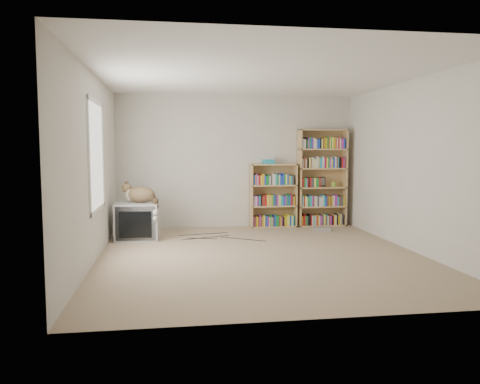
{
  "coord_description": "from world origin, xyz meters",
  "views": [
    {
      "loc": [
        -1.23,
        -6.35,
        1.5
      ],
      "look_at": [
        -0.15,
        1.0,
        0.81
      ],
      "focal_mm": 35.0,
      "sensor_mm": 36.0,
      "label": 1
    }
  ],
  "objects": [
    {
      "name": "ceiling",
      "position": [
        0.0,
        0.0,
        2.5
      ],
      "size": [
        4.5,
        5.0,
        0.02
      ],
      "primitive_type": "cube",
      "color": "white",
      "rests_on": "wall_back"
    },
    {
      "name": "wall_right",
      "position": [
        2.25,
        0.0,
        1.25
      ],
      "size": [
        0.02,
        5.0,
        2.5
      ],
      "primitive_type": "cube",
      "color": "beige",
      "rests_on": "floor"
    },
    {
      "name": "book_stack",
      "position": [
        0.6,
        2.38,
        1.27
      ],
      "size": [
        0.21,
        0.27,
        0.12
      ],
      "primitive_type": "cube",
      "color": "#A31615",
      "rests_on": "bookcase_short"
    },
    {
      "name": "wall_back",
      "position": [
        0.0,
        2.5,
        1.25
      ],
      "size": [
        4.5,
        0.02,
        2.5
      ],
      "primitive_type": "cube",
      "color": "beige",
      "rests_on": "floor"
    },
    {
      "name": "floor_cables",
      "position": [
        -0.29,
        1.49,
        0.0
      ],
      "size": [
        1.2,
        0.7,
        0.01
      ],
      "primitive_type": null,
      "color": "black",
      "rests_on": "floor"
    },
    {
      "name": "bookcase_short",
      "position": [
        0.69,
        2.36,
        0.55
      ],
      "size": [
        0.88,
        0.3,
        1.21
      ],
      "color": "tan",
      "rests_on": "floor"
    },
    {
      "name": "crt_tv",
      "position": [
        -1.8,
        1.51,
        0.3
      ],
      "size": [
        0.73,
        0.67,
        0.6
      ],
      "rotation": [
        0.0,
        0.0,
        -0.05
      ],
      "color": "#A7A7A9",
      "rests_on": "floor"
    },
    {
      "name": "green_mug",
      "position": [
        1.88,
        2.34,
        0.81
      ],
      "size": [
        0.09,
        0.09,
        0.09
      ],
      "primitive_type": "cylinder",
      "color": "#7FAF32",
      "rests_on": "bookcase_tall"
    },
    {
      "name": "dvd_player",
      "position": [
        1.46,
        1.75,
        0.04
      ],
      "size": [
        0.34,
        0.26,
        0.07
      ],
      "primitive_type": "cube",
      "rotation": [
        0.0,
        0.0,
        -0.13
      ],
      "color": "#B7B6BC",
      "rests_on": "floor"
    },
    {
      "name": "window",
      "position": [
        -2.24,
        0.2,
        1.4
      ],
      "size": [
        0.02,
        1.22,
        1.52
      ],
      "primitive_type": "cube",
      "color": "white",
      "rests_on": "wall_left"
    },
    {
      "name": "framed_print",
      "position": [
        1.68,
        2.44,
        0.85
      ],
      "size": [
        0.14,
        0.05,
        0.19
      ],
      "primitive_type": "cube",
      "rotation": [
        -0.17,
        0.0,
        0.0
      ],
      "color": "black",
      "rests_on": "bookcase_tall"
    },
    {
      "name": "cat",
      "position": [
        -1.72,
        1.5,
        0.7
      ],
      "size": [
        0.69,
        0.66,
        0.59
      ],
      "rotation": [
        0.0,
        0.0,
        -0.23
      ],
      "color": "#3C2B18",
      "rests_on": "crt_tv"
    },
    {
      "name": "wall_left",
      "position": [
        -2.25,
        0.0,
        1.25
      ],
      "size": [
        0.02,
        5.0,
        2.5
      ],
      "primitive_type": "cube",
      "color": "beige",
      "rests_on": "floor"
    },
    {
      "name": "floor",
      "position": [
        0.0,
        0.0,
        0.0
      ],
      "size": [
        4.5,
        5.0,
        0.01
      ],
      "primitive_type": "cube",
      "color": "tan",
      "rests_on": "ground"
    },
    {
      "name": "wall_outlet",
      "position": [
        -2.24,
        1.85,
        0.32
      ],
      "size": [
        0.01,
        0.08,
        0.13
      ],
      "primitive_type": "cube",
      "color": "silver",
      "rests_on": "wall_left"
    },
    {
      "name": "wall_front",
      "position": [
        0.0,
        -2.5,
        1.25
      ],
      "size": [
        4.5,
        0.02,
        2.5
      ],
      "primitive_type": "cube",
      "color": "beige",
      "rests_on": "floor"
    },
    {
      "name": "bookcase_tall",
      "position": [
        1.65,
        2.36,
        0.88
      ],
      "size": [
        0.93,
        0.3,
        1.86
      ],
      "color": "tan",
      "rests_on": "floor"
    }
  ]
}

